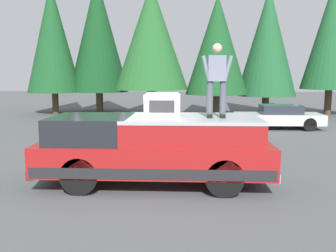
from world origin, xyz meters
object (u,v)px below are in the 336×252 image
compressor_unit (163,105)px  parked_car_silver (279,117)px  person_on_truck_bed (217,78)px  pickup_truck (155,148)px

compressor_unit → parked_car_silver: 10.46m
compressor_unit → person_on_truck_bed: 1.42m
pickup_truck → compressor_unit: size_ratio=6.60×
parked_car_silver → person_on_truck_bed: bearing=157.7°
pickup_truck → person_on_truck_bed: size_ratio=3.28×
compressor_unit → person_on_truck_bed: person_on_truck_bed is taller
parked_car_silver → compressor_unit: bearing=150.8°
compressor_unit → person_on_truck_bed: (-0.23, -1.26, 0.62)m
parked_car_silver → pickup_truck: bearing=150.2°
pickup_truck → person_on_truck_bed: 2.22m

